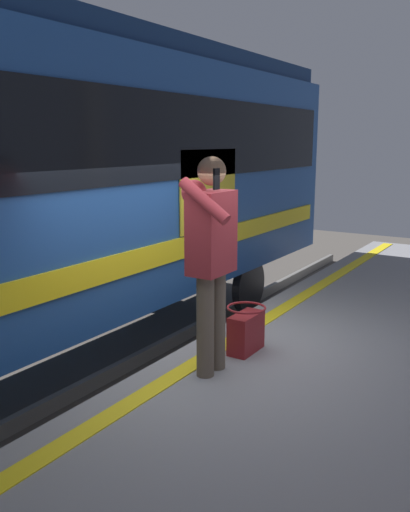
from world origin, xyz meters
name	(u,v)px	position (x,y,z in m)	size (l,w,h in m)	color
ground_plane	(191,430)	(0.00, 0.00, 0.00)	(24.43, 24.43, 0.00)	#4C4742
platform	(402,447)	(0.00, 1.93, 0.45)	(12.43, 3.87, 0.89)	gray
safety_line	(218,349)	(0.00, 0.30, 0.90)	(12.18, 0.16, 0.01)	yellow
track_rail_near	(83,388)	(0.00, -1.43, 0.08)	(16.16, 0.08, 0.16)	slate
passenger	(211,249)	(0.44, 0.49, 1.91)	(0.57, 0.55, 1.73)	brown
handbag	(246,331)	(-0.09, 0.53, 1.09)	(0.39, 0.35, 0.42)	maroon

